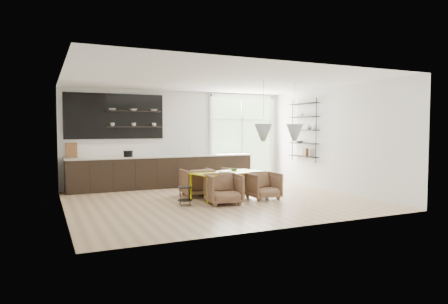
% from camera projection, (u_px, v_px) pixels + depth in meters
% --- Properties ---
extents(room, '(7.02, 6.01, 2.91)m').
position_uv_depth(room, '(222.00, 139.00, 10.87)').
color(room, '#DBB78B').
rests_on(room, ground).
extents(kitchen_run, '(5.54, 0.69, 2.75)m').
position_uv_depth(kitchen_run, '(161.00, 167.00, 11.83)').
color(kitchen_run, black).
rests_on(kitchen_run, ground).
extents(right_shelving, '(0.26, 1.22, 1.90)m').
position_uv_depth(right_shelving, '(304.00, 132.00, 12.08)').
color(right_shelving, black).
rests_on(right_shelving, ground).
extents(dining_table, '(1.92, 1.18, 0.65)m').
position_uv_depth(dining_table, '(227.00, 174.00, 10.03)').
color(dining_table, '#C4C209').
rests_on(dining_table, ground).
extents(armchair_back_left, '(0.80, 0.82, 0.71)m').
position_uv_depth(armchair_back_left, '(198.00, 182.00, 10.35)').
color(armchair_back_left, brown).
rests_on(armchair_back_left, ground).
extents(armchair_back_right, '(0.91, 0.92, 0.67)m').
position_uv_depth(armchair_back_right, '(222.00, 180.00, 10.88)').
color(armchair_back_right, brown).
rests_on(armchair_back_right, ground).
extents(armchair_front_left, '(0.84, 0.86, 0.71)m').
position_uv_depth(armchair_front_left, '(224.00, 189.00, 9.20)').
color(armchair_front_left, brown).
rests_on(armchair_front_left, ground).
extents(armchair_front_right, '(0.72, 0.74, 0.67)m').
position_uv_depth(armchair_front_right, '(263.00, 186.00, 9.87)').
color(armchair_front_right, brown).
rests_on(armchair_front_right, ground).
extents(wire_stool, '(0.34, 0.34, 0.43)m').
position_uv_depth(wire_stool, '(185.00, 193.00, 9.06)').
color(wire_stool, black).
rests_on(wire_stool, ground).
extents(table_book, '(0.26, 0.34, 0.03)m').
position_uv_depth(table_book, '(220.00, 172.00, 9.94)').
color(table_book, white).
rests_on(table_book, dining_table).
extents(table_bowl, '(0.20, 0.20, 0.06)m').
position_uv_depth(table_bowl, '(234.00, 169.00, 10.38)').
color(table_bowl, '#507B4C').
rests_on(table_bowl, dining_table).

